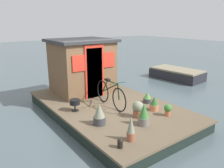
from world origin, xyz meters
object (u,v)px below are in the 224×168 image
object	(u,v)px
houseboat_cabin	(82,66)
potted_plant_mint	(131,129)
potted_plant_basil	(138,109)
potted_plant_ivy	(144,115)
potted_plant_succulent	(154,104)
mooring_bollard	(120,143)
bicycle	(110,94)
charcoal_grill	(75,103)
potted_plant_geranium	(147,98)
potted_plant_sage	(168,110)
potted_plant_fern	(99,115)
dinghy_boat	(177,74)

from	to	relation	value
houseboat_cabin	potted_plant_mint	world-z (taller)	houseboat_cabin
potted_plant_mint	potted_plant_basil	bearing A→B (deg)	-49.50
potted_plant_ivy	potted_plant_mint	size ratio (longest dim) A/B	1.01
potted_plant_succulent	mooring_bollard	bearing A→B (deg)	115.95
bicycle	potted_plant_succulent	world-z (taller)	bicycle
potted_plant_mint	charcoal_grill	bearing A→B (deg)	5.33
potted_plant_succulent	potted_plant_geranium	bearing A→B (deg)	-27.22
potted_plant_geranium	potted_plant_sage	bearing A→B (deg)	165.39
potted_plant_fern	dinghy_boat	bearing A→B (deg)	-67.59
potted_plant_succulent	potted_plant_mint	bearing A→B (deg)	118.22
potted_plant_ivy	potted_plant_succulent	bearing A→B (deg)	-60.81
houseboat_cabin	mooring_bollard	distance (m)	4.17
bicycle	potted_plant_mint	world-z (taller)	bicycle
potted_plant_ivy	potted_plant_sage	world-z (taller)	potted_plant_ivy
potted_plant_sage	potted_plant_fern	xyz separation A→B (m)	(0.67, 1.83, 0.08)
charcoal_grill	mooring_bollard	xyz separation A→B (m)	(-2.34, 0.16, -0.15)
potted_plant_fern	potted_plant_ivy	bearing A→B (deg)	-127.97
mooring_bollard	houseboat_cabin	bearing A→B (deg)	-18.37
houseboat_cabin	potted_plant_fern	world-z (taller)	houseboat_cabin
potted_plant_fern	potted_plant_geranium	distance (m)	2.14
potted_plant_fern	dinghy_boat	size ratio (longest dim) A/B	0.20
potted_plant_ivy	dinghy_boat	size ratio (longest dim) A/B	0.21
houseboat_cabin	potted_plant_mint	size ratio (longest dim) A/B	3.78
houseboat_cabin	potted_plant_geranium	world-z (taller)	houseboat_cabin
potted_plant_fern	mooring_bollard	xyz separation A→B (m)	(-1.17, 0.25, -0.15)
charcoal_grill	potted_plant_basil	bearing A→B (deg)	-140.17
potted_plant_ivy	dinghy_boat	bearing A→B (deg)	-59.18
houseboat_cabin	charcoal_grill	distance (m)	2.03
mooring_bollard	potted_plant_ivy	bearing A→B (deg)	-66.86
potted_plant_mint	mooring_bollard	distance (m)	0.42
potted_plant_geranium	mooring_bollard	bearing A→B (deg)	123.64
bicycle	potted_plant_fern	xyz separation A→B (m)	(-0.86, 0.96, -0.13)
potted_plant_succulent	charcoal_grill	distance (m)	2.33
potted_plant_geranium	houseboat_cabin	bearing A→B (deg)	24.96
bicycle	potted_plant_geranium	distance (m)	1.25
potted_plant_sage	potted_plant_mint	xyz separation A→B (m)	(-0.41, 1.71, 0.09)
bicycle	dinghy_boat	distance (m)	5.94
charcoal_grill	dinghy_boat	world-z (taller)	charcoal_grill
houseboat_cabin	potted_plant_succulent	world-z (taller)	houseboat_cabin
potted_plant_succulent	mooring_bollard	distance (m)	2.30
potted_plant_ivy	potted_plant_succulent	distance (m)	1.07
potted_plant_fern	mooring_bollard	distance (m)	1.21
potted_plant_sage	potted_plant_geranium	distance (m)	1.10
potted_plant_succulent	bicycle	bearing A→B (deg)	39.83
potted_plant_succulent	houseboat_cabin	bearing A→B (deg)	15.28
bicycle	mooring_bollard	xyz separation A→B (m)	(-2.03, 1.22, -0.28)
houseboat_cabin	charcoal_grill	bearing A→B (deg)	143.80
houseboat_cabin	potted_plant_geranium	size ratio (longest dim) A/B	6.18
houseboat_cabin	potted_plant_sage	bearing A→B (deg)	-166.75
potted_plant_mint	potted_plant_fern	bearing A→B (deg)	6.22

